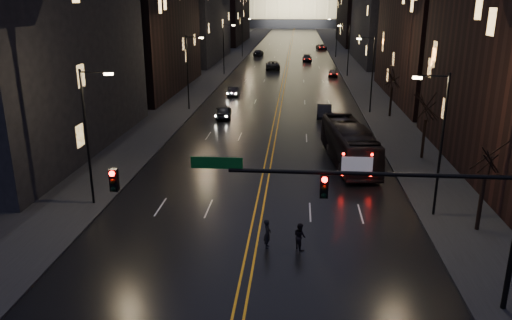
% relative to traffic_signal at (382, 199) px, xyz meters
% --- Properties ---
extents(ground, '(900.00, 900.00, 0.00)m').
position_rel_traffic_signal_xyz_m(ground, '(-5.91, 0.00, -5.10)').
color(ground, black).
rests_on(ground, ground).
extents(road, '(20.00, 320.00, 0.02)m').
position_rel_traffic_signal_xyz_m(road, '(-5.91, 130.00, -5.09)').
color(road, black).
rests_on(road, ground).
extents(sidewalk_left, '(8.00, 320.00, 0.16)m').
position_rel_traffic_signal_xyz_m(sidewalk_left, '(-19.91, 130.00, -5.02)').
color(sidewalk_left, black).
rests_on(sidewalk_left, ground).
extents(sidewalk_right, '(8.00, 320.00, 0.16)m').
position_rel_traffic_signal_xyz_m(sidewalk_right, '(8.09, 130.00, -5.02)').
color(sidewalk_right, black).
rests_on(sidewalk_right, ground).
extents(center_line, '(0.62, 320.00, 0.01)m').
position_rel_traffic_signal_xyz_m(center_line, '(-5.91, 130.00, -5.08)').
color(center_line, orange).
rests_on(center_line, road).
extents(building_left_near, '(12.00, 28.00, 22.00)m').
position_rel_traffic_signal_xyz_m(building_left_near, '(-26.91, 22.00, 5.90)').
color(building_left_near, black).
rests_on(building_left_near, ground).
extents(building_left_far, '(12.00, 34.00, 20.00)m').
position_rel_traffic_signal_xyz_m(building_left_far, '(-26.91, 92.00, 4.90)').
color(building_left_far, black).
rests_on(building_left_far, ground).
extents(building_left_dist, '(12.00, 40.00, 24.00)m').
position_rel_traffic_signal_xyz_m(building_left_dist, '(-26.91, 140.00, 6.90)').
color(building_left_dist, black).
rests_on(building_left_dist, ground).
extents(building_right_mid, '(12.00, 34.00, 26.00)m').
position_rel_traffic_signal_xyz_m(building_right_mid, '(15.09, 92.00, 7.90)').
color(building_right_mid, black).
rests_on(building_right_mid, ground).
extents(building_right_dist, '(12.00, 40.00, 22.00)m').
position_rel_traffic_signal_xyz_m(building_right_dist, '(15.09, 140.00, 5.90)').
color(building_right_dist, black).
rests_on(building_right_dist, ground).
extents(traffic_signal, '(17.29, 0.45, 7.00)m').
position_rel_traffic_signal_xyz_m(traffic_signal, '(0.00, 0.00, 0.00)').
color(traffic_signal, black).
rests_on(traffic_signal, ground).
extents(streetlamp_right_near, '(2.13, 0.25, 9.00)m').
position_rel_traffic_signal_xyz_m(streetlamp_right_near, '(4.91, 10.00, -0.02)').
color(streetlamp_right_near, black).
rests_on(streetlamp_right_near, ground).
extents(streetlamp_left_near, '(2.13, 0.25, 9.00)m').
position_rel_traffic_signal_xyz_m(streetlamp_left_near, '(-16.72, 10.00, -0.02)').
color(streetlamp_left_near, black).
rests_on(streetlamp_left_near, ground).
extents(streetlamp_right_mid, '(2.13, 0.25, 9.00)m').
position_rel_traffic_signal_xyz_m(streetlamp_right_mid, '(4.91, 40.00, -0.02)').
color(streetlamp_right_mid, black).
rests_on(streetlamp_right_mid, ground).
extents(streetlamp_left_mid, '(2.13, 0.25, 9.00)m').
position_rel_traffic_signal_xyz_m(streetlamp_left_mid, '(-16.72, 40.00, -0.02)').
color(streetlamp_left_mid, black).
rests_on(streetlamp_left_mid, ground).
extents(streetlamp_right_far, '(2.13, 0.25, 9.00)m').
position_rel_traffic_signal_xyz_m(streetlamp_right_far, '(4.91, 70.00, -0.02)').
color(streetlamp_right_far, black).
rests_on(streetlamp_right_far, ground).
extents(streetlamp_left_far, '(2.13, 0.25, 9.00)m').
position_rel_traffic_signal_xyz_m(streetlamp_left_far, '(-16.72, 70.00, -0.02)').
color(streetlamp_left_far, black).
rests_on(streetlamp_left_far, ground).
extents(streetlamp_right_dist, '(2.13, 0.25, 9.00)m').
position_rel_traffic_signal_xyz_m(streetlamp_right_dist, '(4.91, 100.00, -0.02)').
color(streetlamp_right_dist, black).
rests_on(streetlamp_right_dist, ground).
extents(streetlamp_left_dist, '(2.13, 0.25, 9.00)m').
position_rel_traffic_signal_xyz_m(streetlamp_left_dist, '(-16.72, 100.00, -0.02)').
color(streetlamp_left_dist, black).
rests_on(streetlamp_left_dist, ground).
extents(tree_right_near, '(2.40, 2.40, 6.65)m').
position_rel_traffic_signal_xyz_m(tree_right_near, '(7.09, 8.00, -0.58)').
color(tree_right_near, black).
rests_on(tree_right_near, ground).
extents(tree_right_mid, '(2.40, 2.40, 6.65)m').
position_rel_traffic_signal_xyz_m(tree_right_mid, '(7.09, 22.00, -0.58)').
color(tree_right_mid, black).
rests_on(tree_right_mid, ground).
extents(tree_right_far, '(2.40, 2.40, 6.65)m').
position_rel_traffic_signal_xyz_m(tree_right_far, '(7.09, 38.00, -0.58)').
color(tree_right_far, black).
rests_on(tree_right_far, ground).
extents(bus, '(4.11, 11.96, 3.26)m').
position_rel_traffic_signal_xyz_m(bus, '(0.75, 20.50, -3.47)').
color(bus, black).
rests_on(bus, ground).
extents(oncoming_car_a, '(2.23, 4.54, 1.49)m').
position_rel_traffic_signal_xyz_m(oncoming_car_a, '(-12.02, 36.08, -4.36)').
color(oncoming_car_a, black).
rests_on(oncoming_car_a, ground).
extents(oncoming_car_b, '(1.69, 4.17, 1.35)m').
position_rel_traffic_signal_xyz_m(oncoming_car_b, '(-12.64, 50.00, -4.43)').
color(oncoming_car_b, black).
rests_on(oncoming_car_b, ground).
extents(oncoming_car_c, '(3.09, 6.01, 1.62)m').
position_rel_traffic_signal_xyz_m(oncoming_car_c, '(-8.55, 78.70, -4.29)').
color(oncoming_car_c, black).
rests_on(oncoming_car_c, ground).
extents(oncoming_car_d, '(2.35, 5.31, 1.52)m').
position_rel_traffic_signal_xyz_m(oncoming_car_d, '(-13.28, 102.57, -4.35)').
color(oncoming_car_d, black).
rests_on(oncoming_car_d, ground).
extents(receding_car_a, '(1.84, 4.73, 1.53)m').
position_rel_traffic_signal_xyz_m(receding_car_a, '(-0.48, 37.18, -4.34)').
color(receding_car_a, black).
rests_on(receding_car_a, ground).
extents(receding_car_b, '(1.90, 4.11, 1.36)m').
position_rel_traffic_signal_xyz_m(receding_car_b, '(2.59, 69.63, -4.42)').
color(receding_car_b, black).
rests_on(receding_car_b, ground).
extents(receding_car_c, '(2.04, 4.97, 1.44)m').
position_rel_traffic_signal_xyz_m(receding_car_c, '(-1.69, 91.81, -4.38)').
color(receding_car_c, black).
rests_on(receding_car_c, ground).
extents(receding_car_d, '(3.06, 5.42, 1.43)m').
position_rel_traffic_signal_xyz_m(receding_car_d, '(2.59, 119.95, -4.39)').
color(receding_car_d, black).
rests_on(receding_car_d, ground).
extents(pedestrian_a, '(0.42, 0.62, 1.67)m').
position_rel_traffic_signal_xyz_m(pedestrian_a, '(-5.05, 5.00, -4.27)').
color(pedestrian_a, black).
rests_on(pedestrian_a, ground).
extents(pedestrian_b, '(0.75, 0.85, 1.53)m').
position_rel_traffic_signal_xyz_m(pedestrian_b, '(-3.28, 5.00, -4.34)').
color(pedestrian_b, black).
rests_on(pedestrian_b, ground).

